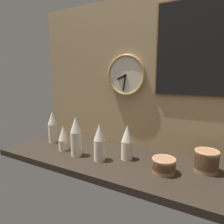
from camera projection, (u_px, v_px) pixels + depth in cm
name	position (u px, v px, depth cm)	size (l,w,h in cm)	color
ground_plane	(117.00, 161.00, 128.53)	(160.00, 56.00, 4.00)	black
wall_tiled_back	(135.00, 75.00, 141.58)	(160.00, 3.00, 105.00)	tan
cup_stack_center_right	(127.00, 142.00, 125.15)	(7.28, 7.28, 21.72)	beige
cup_stack_center	(100.00, 142.00, 123.36)	(7.28, 7.28, 23.13)	beige
cup_stack_left	(64.00, 138.00, 141.11)	(7.28, 7.28, 17.50)	beige
cup_stack_center_left	(76.00, 136.00, 130.67)	(7.28, 7.28, 25.95)	beige
cup_stack_far_left	(53.00, 127.00, 158.06)	(7.28, 7.28, 24.54)	beige
bowl_stack_right	(164.00, 165.00, 108.25)	(13.02, 13.02, 8.14)	#996B47
bowl_stack_far_right	(206.00, 160.00, 109.20)	(13.02, 13.02, 12.06)	#996B47
wall_clock	(126.00, 75.00, 141.69)	(29.20, 2.70, 29.20)	beige
menu_board	(197.00, 48.00, 117.66)	(49.95, 1.32, 58.22)	olive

